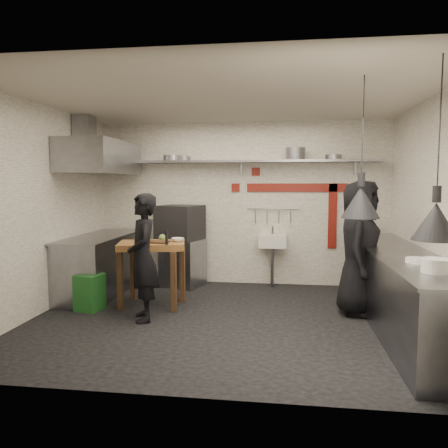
# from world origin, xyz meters

# --- Properties ---
(floor) EXTENTS (5.00, 5.00, 0.00)m
(floor) POSITION_xyz_m (0.00, 0.00, 0.00)
(floor) COLOR black
(floor) RESTS_ON ground
(ceiling) EXTENTS (5.00, 5.00, 0.00)m
(ceiling) POSITION_xyz_m (0.00, 0.00, 2.80)
(ceiling) COLOR beige
(ceiling) RESTS_ON floor
(wall_back) EXTENTS (5.00, 0.04, 2.80)m
(wall_back) POSITION_xyz_m (0.00, 2.10, 1.40)
(wall_back) COLOR white
(wall_back) RESTS_ON floor
(wall_front) EXTENTS (5.00, 0.04, 2.80)m
(wall_front) POSITION_xyz_m (0.00, -2.10, 1.40)
(wall_front) COLOR white
(wall_front) RESTS_ON floor
(wall_left) EXTENTS (0.04, 4.20, 2.80)m
(wall_left) POSITION_xyz_m (-2.50, 0.00, 1.40)
(wall_left) COLOR white
(wall_left) RESTS_ON floor
(wall_right) EXTENTS (0.04, 4.20, 2.80)m
(wall_right) POSITION_xyz_m (2.50, 0.00, 1.40)
(wall_right) COLOR white
(wall_right) RESTS_ON floor
(red_band_horiz) EXTENTS (1.70, 0.02, 0.14)m
(red_band_horiz) POSITION_xyz_m (0.95, 2.08, 1.68)
(red_band_horiz) COLOR maroon
(red_band_horiz) RESTS_ON wall_back
(red_band_vert) EXTENTS (0.14, 0.02, 1.10)m
(red_band_vert) POSITION_xyz_m (1.55, 2.08, 1.20)
(red_band_vert) COLOR maroon
(red_band_vert) RESTS_ON wall_back
(red_tile_a) EXTENTS (0.14, 0.02, 0.14)m
(red_tile_a) POSITION_xyz_m (0.25, 2.08, 1.95)
(red_tile_a) COLOR maroon
(red_tile_a) RESTS_ON wall_back
(red_tile_b) EXTENTS (0.14, 0.02, 0.14)m
(red_tile_b) POSITION_xyz_m (-0.10, 2.08, 1.68)
(red_tile_b) COLOR maroon
(red_tile_b) RESTS_ON wall_back
(back_shelf) EXTENTS (4.60, 0.34, 0.04)m
(back_shelf) POSITION_xyz_m (0.00, 1.92, 2.12)
(back_shelf) COLOR slate
(back_shelf) RESTS_ON wall_back
(shelf_bracket_left) EXTENTS (0.04, 0.06, 0.24)m
(shelf_bracket_left) POSITION_xyz_m (-1.90, 2.07, 2.02)
(shelf_bracket_left) COLOR slate
(shelf_bracket_left) RESTS_ON wall_back
(shelf_bracket_mid) EXTENTS (0.04, 0.06, 0.24)m
(shelf_bracket_mid) POSITION_xyz_m (0.00, 2.07, 2.02)
(shelf_bracket_mid) COLOR slate
(shelf_bracket_mid) RESTS_ON wall_back
(shelf_bracket_right) EXTENTS (0.04, 0.06, 0.24)m
(shelf_bracket_right) POSITION_xyz_m (1.90, 2.07, 2.02)
(shelf_bracket_right) COLOR slate
(shelf_bracket_right) RESTS_ON wall_back
(pan_far_left) EXTENTS (0.39, 0.39, 0.09)m
(pan_far_left) POSITION_xyz_m (-1.18, 1.92, 2.19)
(pan_far_left) COLOR slate
(pan_far_left) RESTS_ON back_shelf
(pan_mid_left) EXTENTS (0.26, 0.26, 0.07)m
(pan_mid_left) POSITION_xyz_m (-0.98, 1.92, 2.18)
(pan_mid_left) COLOR slate
(pan_mid_left) RESTS_ON back_shelf
(stock_pot) EXTENTS (0.33, 0.33, 0.20)m
(stock_pot) POSITION_xyz_m (0.91, 1.92, 2.24)
(stock_pot) COLOR slate
(stock_pot) RESTS_ON back_shelf
(pan_right) EXTENTS (0.34, 0.34, 0.08)m
(pan_right) POSITION_xyz_m (1.53, 1.92, 2.18)
(pan_right) COLOR slate
(pan_right) RESTS_ON back_shelf
(oven_stand) EXTENTS (0.78, 0.75, 0.80)m
(oven_stand) POSITION_xyz_m (-0.97, 1.75, 0.40)
(oven_stand) COLOR slate
(oven_stand) RESTS_ON floor
(combi_oven) EXTENTS (0.83, 0.80, 0.58)m
(combi_oven) POSITION_xyz_m (-1.02, 1.75, 1.09)
(combi_oven) COLOR black
(combi_oven) RESTS_ON oven_stand
(oven_door) EXTENTS (0.45, 0.18, 0.46)m
(oven_door) POSITION_xyz_m (-1.02, 1.47, 1.09)
(oven_door) COLOR maroon
(oven_door) RESTS_ON combi_oven
(oven_glass) EXTENTS (0.34, 0.13, 0.34)m
(oven_glass) POSITION_xyz_m (-1.03, 1.45, 1.09)
(oven_glass) COLOR black
(oven_glass) RESTS_ON oven_door
(hand_sink) EXTENTS (0.46, 0.34, 0.22)m
(hand_sink) POSITION_xyz_m (0.55, 1.92, 0.78)
(hand_sink) COLOR silver
(hand_sink) RESTS_ON wall_back
(sink_tap) EXTENTS (0.03, 0.03, 0.14)m
(sink_tap) POSITION_xyz_m (0.55, 1.92, 0.96)
(sink_tap) COLOR slate
(sink_tap) RESTS_ON hand_sink
(sink_drain) EXTENTS (0.06, 0.06, 0.66)m
(sink_drain) POSITION_xyz_m (0.55, 1.88, 0.34)
(sink_drain) COLOR slate
(sink_drain) RESTS_ON floor
(utensil_rail) EXTENTS (0.90, 0.02, 0.02)m
(utensil_rail) POSITION_xyz_m (0.55, 2.06, 1.32)
(utensil_rail) COLOR slate
(utensil_rail) RESTS_ON wall_back
(counter_right) EXTENTS (0.70, 3.80, 0.90)m
(counter_right) POSITION_xyz_m (2.15, 0.00, 0.45)
(counter_right) COLOR slate
(counter_right) RESTS_ON floor
(counter_right_top) EXTENTS (0.76, 3.90, 0.03)m
(counter_right_top) POSITION_xyz_m (2.15, 0.00, 0.92)
(counter_right_top) COLOR slate
(counter_right_top) RESTS_ON counter_right
(plate_stack) EXTENTS (0.32, 0.32, 0.13)m
(plate_stack) POSITION_xyz_m (2.12, -1.27, 1.00)
(plate_stack) COLOR silver
(plate_stack) RESTS_ON counter_right_top
(small_bowl_right) EXTENTS (0.24, 0.24, 0.05)m
(small_bowl_right) POSITION_xyz_m (2.10, -0.76, 0.96)
(small_bowl_right) COLOR silver
(small_bowl_right) RESTS_ON counter_right_top
(counter_left) EXTENTS (0.70, 1.90, 0.90)m
(counter_left) POSITION_xyz_m (-2.15, 1.05, 0.45)
(counter_left) COLOR slate
(counter_left) RESTS_ON floor
(counter_left_top) EXTENTS (0.76, 2.00, 0.03)m
(counter_left_top) POSITION_xyz_m (-2.15, 1.05, 0.92)
(counter_left_top) COLOR slate
(counter_left_top) RESTS_ON counter_left
(extractor_hood) EXTENTS (0.78, 1.60, 0.50)m
(extractor_hood) POSITION_xyz_m (-2.10, 1.05, 2.15)
(extractor_hood) COLOR slate
(extractor_hood) RESTS_ON ceiling
(hood_duct) EXTENTS (0.28, 0.28, 0.50)m
(hood_duct) POSITION_xyz_m (-2.35, 1.05, 2.55)
(hood_duct) COLOR slate
(hood_duct) RESTS_ON ceiling
(green_bin) EXTENTS (0.38, 0.38, 0.50)m
(green_bin) POSITION_xyz_m (-1.92, 0.16, 0.25)
(green_bin) COLOR #1B591F
(green_bin) RESTS_ON floor
(prep_table) EXTENTS (1.04, 0.82, 0.92)m
(prep_table) POSITION_xyz_m (-1.12, 0.48, 0.46)
(prep_table) COLOR olive
(prep_table) RESTS_ON floor
(cutting_board) EXTENTS (0.34, 0.27, 0.02)m
(cutting_board) POSITION_xyz_m (-1.03, 0.42, 0.93)
(cutting_board) COLOR #462D1A
(cutting_board) RESTS_ON prep_table
(pepper_mill) EXTENTS (0.05, 0.05, 0.20)m
(pepper_mill) POSITION_xyz_m (-0.84, 0.26, 1.02)
(pepper_mill) COLOR black
(pepper_mill) RESTS_ON prep_table
(lemon_a) EXTENTS (0.08, 0.08, 0.07)m
(lemon_a) POSITION_xyz_m (-1.27, 0.34, 0.96)
(lemon_a) COLOR #F9FF20
(lemon_a) RESTS_ON prep_table
(lemon_b) EXTENTS (0.09, 0.09, 0.08)m
(lemon_b) POSITION_xyz_m (-1.22, 0.28, 0.96)
(lemon_b) COLOR #F9FF20
(lemon_b) RESTS_ON prep_table
(veg_ball) EXTENTS (0.14, 0.14, 0.11)m
(veg_ball) POSITION_xyz_m (-1.00, 0.59, 0.97)
(veg_ball) COLOR olive
(veg_ball) RESTS_ON prep_table
(steel_tray) EXTENTS (0.18, 0.13, 0.03)m
(steel_tray) POSITION_xyz_m (-1.32, 0.61, 0.94)
(steel_tray) COLOR slate
(steel_tray) RESTS_ON prep_table
(bowl) EXTENTS (0.19, 0.19, 0.06)m
(bowl) POSITION_xyz_m (-0.77, 0.58, 0.95)
(bowl) COLOR silver
(bowl) RESTS_ON prep_table
(heat_lamp_near) EXTENTS (0.48, 0.48, 1.39)m
(heat_lamp_near) POSITION_xyz_m (1.49, -0.97, 2.10)
(heat_lamp_near) COLOR black
(heat_lamp_near) RESTS_ON ceiling
(heat_lamp_far) EXTENTS (0.48, 0.48, 1.53)m
(heat_lamp_far) POSITION_xyz_m (1.99, -1.62, 2.04)
(heat_lamp_far) COLOR black
(heat_lamp_far) RESTS_ON ceiling
(chef_left) EXTENTS (0.59, 0.70, 1.63)m
(chef_left) POSITION_xyz_m (-1.04, -0.16, 0.81)
(chef_left) COLOR black
(chef_left) RESTS_ON floor
(chef_right) EXTENTS (0.79, 1.00, 1.79)m
(chef_right) POSITION_xyz_m (1.73, 0.48, 0.90)
(chef_right) COLOR black
(chef_right) RESTS_ON floor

